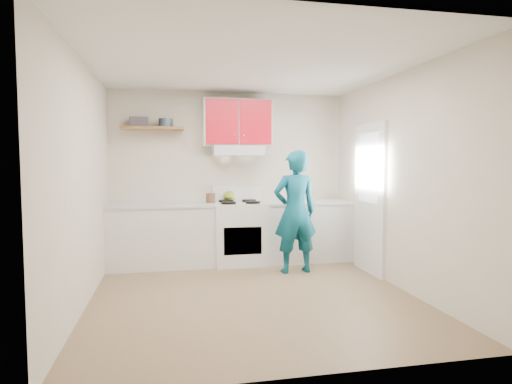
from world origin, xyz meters
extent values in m
plane|color=brown|center=(0.00, 0.00, 0.00)|extent=(3.80, 3.80, 0.00)
cube|color=white|center=(0.00, 0.00, 2.60)|extent=(3.60, 3.80, 0.04)
cube|color=beige|center=(0.00, 1.90, 1.30)|extent=(3.60, 0.04, 2.60)
cube|color=beige|center=(0.00, -1.90, 1.30)|extent=(3.60, 0.04, 2.60)
cube|color=beige|center=(-1.80, 0.00, 1.30)|extent=(0.04, 3.80, 2.60)
cube|color=beige|center=(1.80, 0.00, 1.30)|extent=(0.04, 3.80, 2.60)
cube|color=white|center=(1.78, 0.70, 1.02)|extent=(0.05, 0.85, 2.05)
cube|color=white|center=(1.75, 0.70, 1.45)|extent=(0.01, 0.55, 0.95)
cube|color=silver|center=(-1.04, 1.60, 0.45)|extent=(1.52, 0.60, 0.90)
cube|color=silver|center=(1.14, 1.60, 0.45)|extent=(1.32, 0.60, 0.90)
cube|color=white|center=(0.10, 1.57, 0.46)|extent=(0.76, 0.65, 0.92)
cube|color=silver|center=(0.10, 1.68, 1.70)|extent=(0.76, 0.44, 0.15)
cube|color=red|center=(0.10, 1.73, 2.12)|extent=(1.02, 0.33, 0.70)
cube|color=brown|center=(-1.15, 1.75, 2.02)|extent=(0.90, 0.30, 0.04)
cube|color=#3E373F|center=(-1.34, 1.75, 2.11)|extent=(0.27, 0.20, 0.14)
cylinder|color=#333D4C|center=(-0.96, 1.72, 2.10)|extent=(0.26, 0.26, 0.12)
ellipsoid|color=olive|center=(-0.01, 1.81, 1.00)|extent=(0.22, 0.22, 0.16)
cylinder|color=#523424|center=(-0.32, 1.64, 0.98)|extent=(0.17, 0.17, 0.17)
cube|color=olive|center=(1.00, 1.52, 0.91)|extent=(0.31, 0.25, 0.02)
cube|color=red|center=(1.46, 1.59, 0.90)|extent=(0.38, 0.34, 0.01)
imported|color=#0A4F62|center=(0.77, 0.92, 0.84)|extent=(0.64, 0.44, 1.69)
camera|label=1|loc=(-0.92, -4.72, 1.53)|focal=30.01mm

